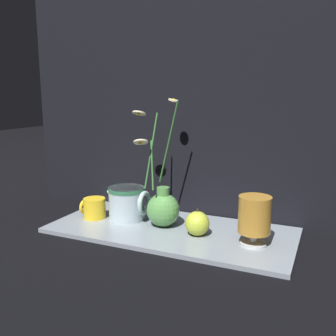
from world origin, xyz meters
The scene contains 8 objects.
ground_plane centered at (0.00, 0.00, 0.00)m, with size 6.00×6.00×0.00m, color black.
shelf centered at (0.00, 0.00, 0.01)m, with size 0.70×0.32×0.01m.
backdrop_wall centered at (0.00, 0.17, 0.55)m, with size 1.20×0.02×1.10m.
vase_with_flowers centered at (-0.03, 0.01, 0.07)m, with size 0.15×0.14×0.37m.
yellow_mug centered at (-0.26, -0.01, 0.04)m, with size 0.08×0.07×0.06m.
ceramic_pitcher centered at (-0.15, 0.02, 0.07)m, with size 0.14×0.11×0.11m.
tea_glass centered at (0.24, -0.02, 0.09)m, with size 0.08×0.08×0.13m.
orange_fruit centered at (0.09, -0.02, 0.05)m, with size 0.07×0.07×0.08m.
Camera 1 is at (0.41, -0.94, 0.39)m, focal length 40.00 mm.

